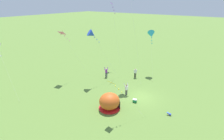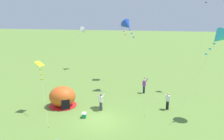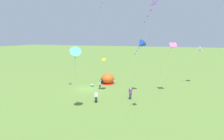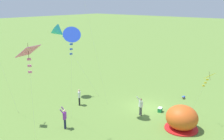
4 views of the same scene
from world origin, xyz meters
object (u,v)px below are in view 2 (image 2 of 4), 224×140
(person_far_back, at_px, (101,101))
(person_flying_kite, at_px, (144,85))
(cooler_box, at_px, (84,115))
(kite_pink, at_px, (121,26))
(kite_white, at_px, (81,31))
(person_watching_sky, at_px, (168,100))
(popup_tent, at_px, (62,97))
(kite_blue, at_px, (127,25))
(kite_cyan, at_px, (219,38))
(kite_yellow, at_px, (40,67))

(person_far_back, bearing_deg, person_flying_kite, 61.66)
(cooler_box, distance_m, person_far_back, 2.32)
(person_flying_kite, distance_m, kite_pink, 9.81)
(cooler_box, xyz_separation_m, kite_white, (-8.18, 18.74, 6.57))
(person_watching_sky, xyz_separation_m, person_far_back, (-6.31, -1.99, 0.03))
(popup_tent, distance_m, person_far_back, 4.17)
(popup_tent, bearing_deg, kite_blue, 54.48)
(kite_cyan, relative_size, kite_white, 1.08)
(popup_tent, distance_m, kite_pink, 14.11)
(kite_white, bearing_deg, person_watching_sky, -43.74)
(kite_white, bearing_deg, kite_yellow, -78.75)
(person_far_back, distance_m, kite_cyan, 11.98)
(person_watching_sky, bearing_deg, kite_blue, 134.99)
(kite_blue, bearing_deg, cooler_box, -102.26)
(popup_tent, distance_m, person_watching_sky, 10.67)
(popup_tent, bearing_deg, cooler_box, -31.37)
(kite_cyan, bearing_deg, kite_pink, 135.89)
(cooler_box, relative_size, kite_yellow, 0.12)
(kite_cyan, distance_m, kite_yellow, 16.14)
(person_watching_sky, height_order, person_far_back, person_far_back)
(kite_white, relative_size, kite_pink, 0.89)
(person_watching_sky, height_order, kite_white, kite_white)
(popup_tent, xyz_separation_m, kite_cyan, (14.31, 1.19, 6.28))
(person_watching_sky, bearing_deg, person_far_back, -162.50)
(popup_tent, relative_size, person_flying_kite, 1.49)
(kite_yellow, bearing_deg, person_far_back, 16.10)
(person_flying_kite, distance_m, kite_cyan, 10.55)
(person_watching_sky, xyz_separation_m, kite_cyan, (3.83, -0.82, 6.31))
(popup_tent, height_order, person_far_back, popup_tent)
(person_far_back, relative_size, kite_blue, 0.21)
(popup_tent, relative_size, kite_white, 0.37)
(person_flying_kite, distance_m, kite_blue, 7.51)
(kite_white, relative_size, kite_blue, 0.85)
(person_flying_kite, bearing_deg, popup_tent, -140.09)
(cooler_box, distance_m, kite_cyan, 13.53)
(person_flying_kite, relative_size, person_watching_sky, 1.10)
(person_far_back, bearing_deg, kite_pink, 94.40)
(popup_tent, relative_size, kite_yellow, 0.56)
(cooler_box, xyz_separation_m, kite_yellow, (-4.52, 0.38, 4.18))
(person_watching_sky, bearing_deg, kite_yellow, -163.15)
(popup_tent, height_order, person_flying_kite, popup_tent)
(person_flying_kite, height_order, person_far_back, same)
(person_far_back, xyz_separation_m, kite_cyan, (10.14, 1.17, 6.28))
(kite_yellow, bearing_deg, cooler_box, -4.75)
(cooler_box, xyz_separation_m, kite_cyan, (11.12, 3.13, 7.06))
(kite_cyan, bearing_deg, cooler_box, -164.26)
(kite_pink, bearing_deg, popup_tent, -105.29)
(cooler_box, relative_size, kite_white, 0.08)
(person_watching_sky, height_order, kite_yellow, kite_yellow)
(cooler_box, height_order, kite_yellow, kite_yellow)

